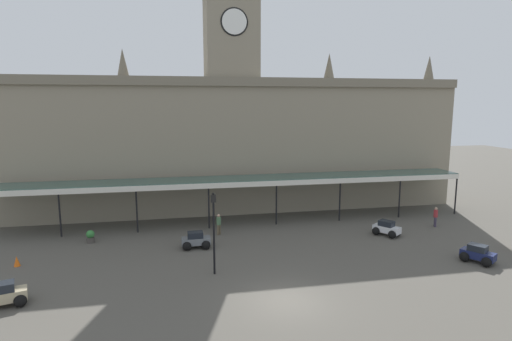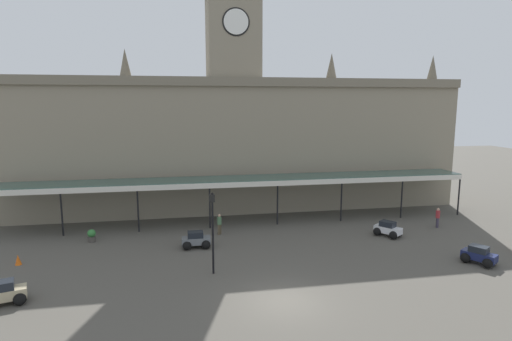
# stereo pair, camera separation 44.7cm
# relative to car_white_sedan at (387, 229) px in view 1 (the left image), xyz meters

# --- Properties ---
(ground_plane) EXTENTS (140.00, 140.00, 0.00)m
(ground_plane) POSITION_rel_car_white_sedan_xyz_m (-10.72, -9.20, -0.50)
(ground_plane) COLOR #514D45
(station_building) EXTENTS (43.99, 6.35, 21.40)m
(station_building) POSITION_rel_car_white_sedan_xyz_m (-10.72, 11.35, 6.50)
(station_building) COLOR gray
(station_building) RESTS_ON ground
(entrance_canopy) EXTENTS (40.63, 3.26, 3.92)m
(entrance_canopy) POSITION_rel_car_white_sedan_xyz_m (-10.72, 5.96, 3.27)
(entrance_canopy) COLOR #38564C
(entrance_canopy) RESTS_ON ground
(car_white_sedan) EXTENTS (2.14, 2.25, 1.19)m
(car_white_sedan) POSITION_rel_car_white_sedan_xyz_m (0.00, 0.00, 0.00)
(car_white_sedan) COLOR silver
(car_white_sedan) RESTS_ON ground
(car_beige_estate) EXTENTS (2.42, 1.96, 1.27)m
(car_beige_estate) POSITION_rel_car_white_sedan_xyz_m (-25.25, -6.91, 0.06)
(car_beige_estate) COLOR tan
(car_beige_estate) RESTS_ON ground
(car_grey_sedan) EXTENTS (2.05, 1.53, 1.19)m
(car_grey_sedan) POSITION_rel_car_white_sedan_xyz_m (-14.96, 0.07, 0.00)
(car_grey_sedan) COLOR slate
(car_grey_sedan) RESTS_ON ground
(car_navy_sedan) EXTENTS (2.11, 2.25, 1.19)m
(car_navy_sedan) POSITION_rel_car_white_sedan_xyz_m (3.06, -6.37, 0.00)
(car_navy_sedan) COLOR #19214C
(car_navy_sedan) RESTS_ON ground
(pedestrian_beside_cars) EXTENTS (0.34, 0.34, 1.67)m
(pedestrian_beside_cars) POSITION_rel_car_white_sedan_xyz_m (-13.00, 2.82, 0.41)
(pedestrian_beside_cars) COLOR brown
(pedestrian_beside_cars) RESTS_ON ground
(pedestrian_crossing_forecourt) EXTENTS (0.34, 0.37, 1.67)m
(pedestrian_crossing_forecourt) POSITION_rel_car_white_sedan_xyz_m (5.24, 1.41, 0.41)
(pedestrian_crossing_forecourt) COLOR #3F384C
(pedestrian_crossing_forecourt) RESTS_ON ground
(victorian_lamppost) EXTENTS (0.30, 0.30, 5.10)m
(victorian_lamppost) POSITION_rel_car_white_sedan_xyz_m (-14.11, -4.85, 2.65)
(victorian_lamppost) COLOR black
(victorian_lamppost) RESTS_ON ground
(traffic_cone) EXTENTS (0.40, 0.40, 0.67)m
(traffic_cone) POSITION_rel_car_white_sedan_xyz_m (-26.46, -1.15, -0.17)
(traffic_cone) COLOR orange
(traffic_cone) RESTS_ON ground
(planter_forecourt_centre) EXTENTS (0.60, 0.60, 0.96)m
(planter_forecourt_centre) POSITION_rel_car_white_sedan_xyz_m (-22.67, 2.76, -0.01)
(planter_forecourt_centre) COLOR #47423D
(planter_forecourt_centre) RESTS_ON ground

